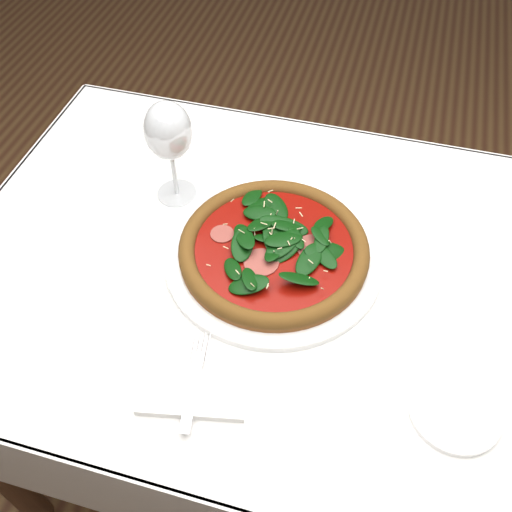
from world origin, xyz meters
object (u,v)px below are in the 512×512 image
(pizza, at_px, (274,247))
(napkin, at_px, (193,394))
(wine_glass, at_px, (168,133))
(plate, at_px, (274,255))

(pizza, distance_m, napkin, 0.29)
(wine_glass, bearing_deg, napkin, -66.37)
(pizza, bearing_deg, plate, -7.13)
(wine_glass, bearing_deg, plate, -25.75)
(plate, height_order, pizza, pizza)
(napkin, bearing_deg, plate, 80.34)
(pizza, distance_m, wine_glass, 0.27)
(pizza, relative_size, napkin, 2.51)
(plate, distance_m, pizza, 0.02)
(napkin, bearing_deg, wine_glass, 113.63)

